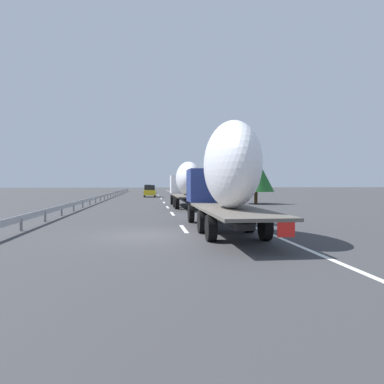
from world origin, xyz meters
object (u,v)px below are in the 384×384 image
(car_white_van, at_px, (148,188))
(car_yellow_coupe, at_px, (150,191))
(truck_trailing, at_px, (226,174))
(car_black_suv, at_px, (148,189))
(truck_lead, at_px, (187,182))
(road_sign, at_px, (197,183))

(car_white_van, relative_size, car_yellow_coupe, 1.17)
(car_white_van, bearing_deg, truck_trailing, -177.39)
(car_black_suv, bearing_deg, truck_lead, -175.95)
(car_black_suv, height_order, road_sign, road_sign)
(car_black_suv, distance_m, car_white_van, 14.23)
(truck_lead, distance_m, truck_trailing, 17.69)
(car_white_van, bearing_deg, car_yellow_coupe, -179.44)
(car_white_van, xyz_separation_m, car_yellow_coupe, (-41.44, -0.41, 0.04))
(truck_lead, distance_m, car_yellow_coupe, 26.09)
(car_black_suv, height_order, car_white_van, car_white_van)
(car_white_van, relative_size, road_sign, 1.46)
(car_black_suv, distance_m, car_yellow_coupe, 27.21)
(truck_lead, distance_m, car_black_suv, 53.19)
(truck_lead, xyz_separation_m, car_black_suv, (53.03, 3.76, -1.47))
(truck_lead, xyz_separation_m, car_white_van, (67.26, 3.87, -1.46))
(car_black_suv, xyz_separation_m, car_white_van, (14.23, 0.11, 0.02))
(car_yellow_coupe, relative_size, road_sign, 1.25)
(car_white_van, bearing_deg, car_black_suv, -179.57)
(car_yellow_coupe, xyz_separation_m, road_sign, (-8.98, -6.56, 1.26))
(car_yellow_coupe, distance_m, road_sign, 11.19)
(car_white_van, distance_m, car_yellow_coupe, 41.44)
(car_black_suv, bearing_deg, car_white_van, 0.43)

